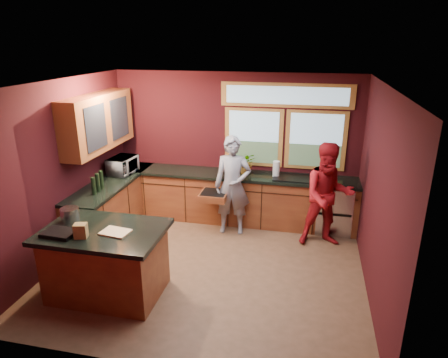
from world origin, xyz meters
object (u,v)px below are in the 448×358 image
(island, at_px, (106,261))
(stock_pot, at_px, (70,214))
(person_red, at_px, (328,196))
(person_grey, at_px, (233,186))
(cutting_board, at_px, (115,232))

(island, distance_m, stock_pot, 0.80)
(person_red, bearing_deg, stock_pot, -163.68)
(person_grey, bearing_deg, stock_pot, -138.03)
(person_grey, bearing_deg, island, -126.26)
(stock_pot, bearing_deg, island, -15.26)
(cutting_board, height_order, stock_pot, stock_pot)
(person_red, distance_m, stock_pot, 3.88)
(person_red, bearing_deg, island, -157.16)
(island, height_order, person_grey, person_grey)
(person_grey, distance_m, person_red, 1.59)
(island, distance_m, cutting_board, 0.52)
(island, distance_m, person_red, 3.51)
(island, relative_size, cutting_board, 4.43)
(cutting_board, bearing_deg, island, 165.96)
(stock_pot, bearing_deg, person_grey, 47.80)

